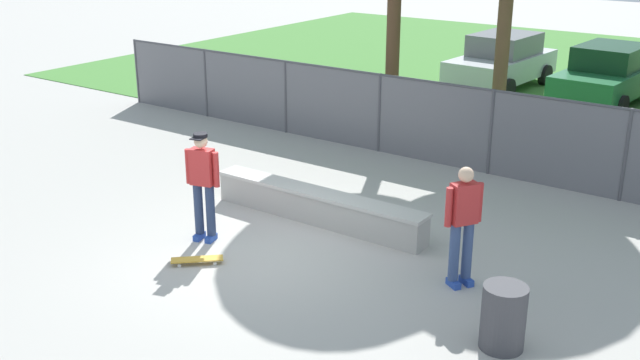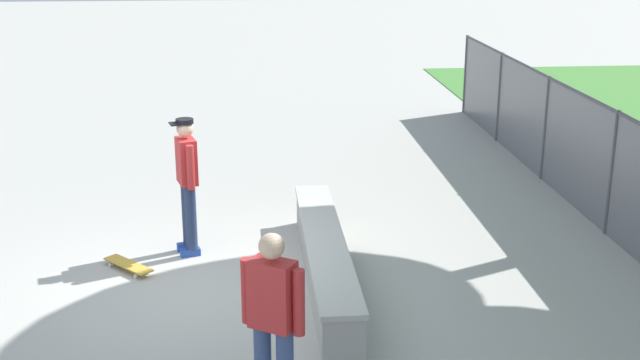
{
  "view_description": "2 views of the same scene",
  "coord_description": "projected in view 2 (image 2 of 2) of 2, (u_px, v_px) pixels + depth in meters",
  "views": [
    {
      "loc": [
        7.07,
        -8.36,
        5.17
      ],
      "look_at": [
        0.25,
        1.2,
        0.95
      ],
      "focal_mm": 42.13,
      "sensor_mm": 36.0,
      "label": 1
    },
    {
      "loc": [
        9.27,
        0.69,
        4.22
      ],
      "look_at": [
        -0.29,
        1.53,
        1.24
      ],
      "focal_mm": 46.29,
      "sensor_mm": 36.0,
      "label": 2
    }
  ],
  "objects": [
    {
      "name": "concrete_ledge",
      "position": [
        325.0,
        259.0,
        10.12
      ],
      "size": [
        4.23,
        0.48,
        0.57
      ],
      "color": "#A8A59E",
      "rests_on": "ground"
    },
    {
      "name": "bystander",
      "position": [
        273.0,
        324.0,
        6.92
      ],
      "size": [
        0.42,
        0.52,
        1.82
      ],
      "color": "#2647A5",
      "rests_on": "ground"
    },
    {
      "name": "skateboarder",
      "position": [
        187.0,
        179.0,
        10.77
      ],
      "size": [
        0.58,
        0.37,
        1.84
      ],
      "color": "#2647A5",
      "rests_on": "ground"
    },
    {
      "name": "skateboard",
      "position": [
        128.0,
        265.0,
        10.48
      ],
      "size": [
        0.72,
        0.69,
        0.09
      ],
      "color": "gold",
      "rests_on": "ground"
    },
    {
      "name": "ground_plane",
      "position": [
        197.0,
        287.0,
        10.01
      ],
      "size": [
        80.0,
        80.0,
        0.0
      ],
      "primitive_type": "plane",
      "color": "#ADAAA3"
    }
  ]
}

